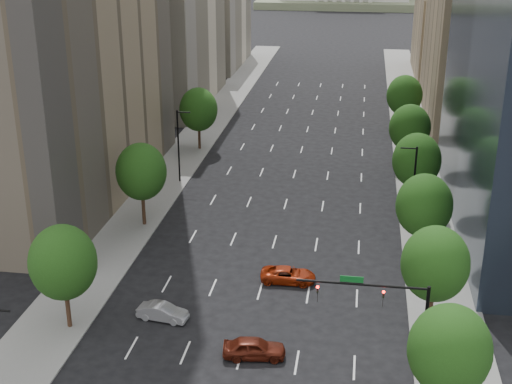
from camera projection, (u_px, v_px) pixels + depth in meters
The scene contains 21 objects.
sidewalk_left at pixel (152, 196), 81.99m from camera, with size 6.00×200.00×0.15m, color slate.
sidewalk_right at pixel (426, 211), 77.67m from camera, with size 6.00×200.00×0.15m, color slate.
filler_left at pixel (209, 22), 149.98m from camera, with size 14.00×26.00×18.00m, color beige.
parking_tan_right at pixel (480, 23), 107.70m from camera, with size 14.00×30.00×30.00m, color #8C7759.
filler_right at pixel (452, 35), 140.62m from camera, with size 14.00×26.00×16.00m, color #8C7759.
tree_right_0 at pixel (449, 350), 43.73m from camera, with size 5.20×5.20×8.39m.
tree_right_1 at pixel (435, 264), 53.72m from camera, with size 5.20×5.20×8.75m.
tree_right_2 at pixel (424, 206), 64.82m from camera, with size 5.20×5.20×8.61m.
tree_right_3 at pixel (417, 160), 75.75m from camera, with size 5.20×5.20×8.89m.
tree_right_4 at pixel (410, 128), 88.79m from camera, with size 5.20×5.20×8.46m.
tree_right_5 at pixel (404, 95), 103.41m from camera, with size 5.20×5.20×8.75m.
tree_left_0 at pixel (63, 262), 53.94m from camera, with size 5.20×5.20×8.75m.
tree_left_1 at pixel (141, 172), 72.27m from camera, with size 5.20×5.20×8.97m.
tree_left_2 at pixel (198, 109), 96.29m from camera, with size 5.20×5.20×8.68m.
streetlight_rn at pixel (413, 186), 71.61m from camera, with size 1.70×0.20×9.00m.
streetlight_ln at pixel (179, 144), 84.56m from camera, with size 1.70×0.20×9.00m.
traffic_signal at pixel (390, 307), 48.89m from camera, with size 9.12×0.40×7.38m.
foothills at pixel (399, 2), 585.19m from camera, with size 720.00×413.00×263.00m.
car_maroon at pixel (254, 348), 52.02m from camera, with size 1.85×4.61×1.57m, color #52190D.
car_silver at pixel (163, 312), 56.91m from camera, with size 1.44×4.12×1.36m, color #9E9FA3.
car_red_far at pixel (288, 275), 62.76m from camera, with size 2.24×4.86×1.35m, color #9B260B.
Camera 1 is at (7.75, -13.50, 30.48)m, focal length 49.83 mm.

